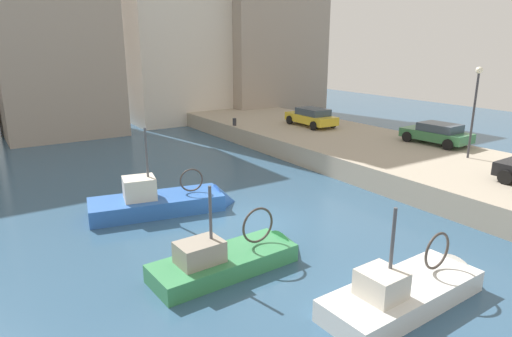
% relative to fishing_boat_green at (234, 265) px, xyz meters
% --- Properties ---
extents(water_surface, '(80.00, 80.00, 0.00)m').
position_rel_fishing_boat_green_xyz_m(water_surface, '(2.73, 3.01, -0.10)').
color(water_surface, '#335675').
rests_on(water_surface, ground).
extents(quay_wall, '(9.00, 56.00, 1.20)m').
position_rel_fishing_boat_green_xyz_m(quay_wall, '(14.23, 3.01, 0.50)').
color(quay_wall, '#ADA08C').
rests_on(quay_wall, ground).
extents(fishing_boat_green, '(5.72, 2.06, 3.82)m').
position_rel_fishing_boat_green_xyz_m(fishing_boat_green, '(0.00, 0.00, 0.00)').
color(fishing_boat_green, '#388951').
rests_on(fishing_boat_green, ground).
extents(fishing_boat_white, '(6.09, 2.11, 3.94)m').
position_rel_fishing_boat_green_xyz_m(fishing_boat_white, '(3.28, -4.51, -0.01)').
color(fishing_boat_white, white).
rests_on(fishing_boat_white, ground).
extents(fishing_boat_blue, '(6.76, 3.23, 4.71)m').
position_rel_fishing_boat_green_xyz_m(fishing_boat_blue, '(0.11, 6.17, 0.01)').
color(fishing_boat_blue, '#2D60B7').
rests_on(fishing_boat_blue, ground).
extents(parked_car_green, '(2.22, 4.16, 1.30)m').
position_rel_fishing_boat_green_xyz_m(parked_car_green, '(17.26, 4.76, 1.77)').
color(parked_car_green, '#387547').
rests_on(parked_car_green, quay_wall).
extents(parked_car_yellow, '(2.08, 4.33, 1.34)m').
position_rel_fishing_boat_green_xyz_m(parked_car_yellow, '(14.78, 13.69, 1.79)').
color(parked_car_yellow, gold).
rests_on(parked_car_yellow, quay_wall).
extents(mooring_bollard_mid, '(0.28, 0.28, 0.55)m').
position_rel_fishing_boat_green_xyz_m(mooring_bollard_mid, '(10.08, 17.01, 1.37)').
color(mooring_bollard_mid, '#2D2D33').
rests_on(mooring_bollard_mid, quay_wall).
extents(quay_streetlamp, '(0.36, 0.36, 4.83)m').
position_rel_fishing_boat_green_xyz_m(quay_streetlamp, '(15.73, 1.69, 4.35)').
color(quay_streetlamp, '#38383D').
rests_on(quay_streetlamp, quay_wall).
extents(waterfront_building_central, '(10.72, 8.46, 17.17)m').
position_rel_fishing_boat_green_xyz_m(waterfront_building_central, '(19.70, 27.28, 8.50)').
color(waterfront_building_central, '#A39384').
rests_on(waterfront_building_central, ground).
extents(waterfront_building_east_mid, '(9.00, 8.61, 16.58)m').
position_rel_fishing_boat_green_xyz_m(waterfront_building_east_mid, '(-0.15, 27.50, 8.20)').
color(waterfront_building_east_mid, '#A39384').
rests_on(waterfront_building_east_mid, ground).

